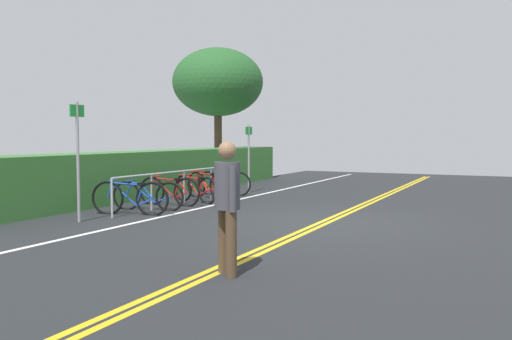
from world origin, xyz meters
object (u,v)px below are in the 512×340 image
Objects in this scene: bicycle_4 at (208,185)px; sign_post_far at (249,152)px; bicycle_1 at (148,196)px; tree_mid at (218,83)px; bike_rack at (184,179)px; bicycle_2 at (169,191)px; sign_post_near at (78,150)px; pedestrian at (227,199)px; bicycle_5 at (224,183)px; bicycle_0 at (130,198)px; bicycle_3 at (195,189)px.

sign_post_far reaches higher than bicycle_4.
tree_mid reaches higher than bicycle_1.
bicycle_2 is (-0.44, 0.15, -0.28)m from bike_rack.
sign_post_near is 0.46× the size of tree_mid.
sign_post_far reaches higher than pedestrian.
bicycle_5 is 6.75m from tree_mid.
bicycle_4 is 0.69× the size of sign_post_near.
bicycle_2 is 0.33× the size of tree_mid.
sign_post_near is at bearing 178.18° from bicycle_5.
bike_rack reaches higher than bicycle_4.
sign_post_far is (5.35, -0.25, 0.89)m from bicycle_0.
bicycle_1 is (-1.38, 0.08, -0.29)m from bike_rack.
bike_rack is 3.32× the size of bicycle_3.
pedestrian is at bearing -142.19° from bike_rack.
bicycle_5 is at bearing 1.06° from bicycle_0.
bicycle_5 is 9.19m from pedestrian.
bicycle_0 is 5.43m from sign_post_far.
bicycle_1 is 2.63m from bicycle_4.
sign_post_far is at bearing 25.13° from pedestrian.
bicycle_1 is 1.00× the size of bicycle_2.
tree_mid reaches higher than bicycle_5.
bicycle_3 is at bearing -154.78° from tree_mid.
bicycle_5 is at bearing -148.37° from tree_mid.
sign_post_near is at bearing 177.42° from bicycle_4.
pedestrian is (-6.18, -4.39, 0.61)m from bicycle_3.
sign_post_near is at bearing 175.16° from bicycle_1.
sign_post_far is (3.65, -0.40, 0.91)m from bicycle_2.
tree_mid is at bearing 40.43° from sign_post_far.
bicycle_5 is (3.62, -0.01, 0.01)m from bicycle_1.
bicycle_2 is 2.67m from bicycle_5.
bicycle_1 is at bearing 175.49° from bicycle_3.
bicycle_3 is at bearing -13.29° from bicycle_2.
bike_rack reaches higher than bicycle_1.
bicycle_4 is 0.80× the size of sign_post_far.
pedestrian is 9.89m from sign_post_far.
tree_mid is (3.93, 3.35, 2.60)m from sign_post_far.
bicycle_1 is 0.84× the size of sign_post_far.
bike_rack is 0.53m from bicycle_3.
tree_mid reaches higher than sign_post_near.
bike_rack is at bearing -4.28° from sign_post_near.
bicycle_3 is 0.97× the size of bicycle_5.
bicycle_1 is at bearing -176.14° from bicycle_2.
sign_post_near is (-3.85, 0.32, 1.10)m from bicycle_3.
sign_post_near reaches higher than sign_post_far.
bicycle_3 is at bearing 35.40° from pedestrian.
bike_rack is 3.29m from sign_post_far.
sign_post_near reaches higher than bicycle_3.
bike_rack is 1.28m from bicycle_4.
pedestrian is at bearing -139.07° from bicycle_2.
pedestrian reaches higher than bicycle_0.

